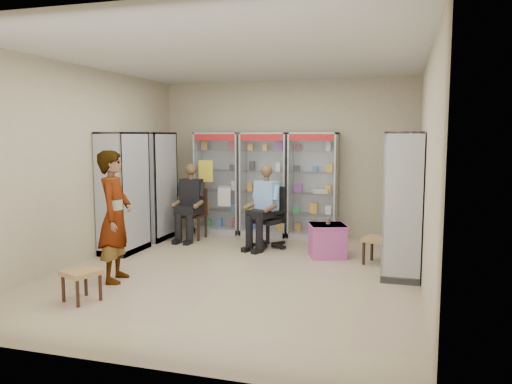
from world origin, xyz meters
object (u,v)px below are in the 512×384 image
(wooden_chair, at_px, (193,214))
(pink_trunk, at_px, (327,240))
(cabinet_back_left, at_px, (219,183))
(seated_shopkeeper, at_px, (267,209))
(cabinet_back_right, at_px, (313,186))
(cabinet_right_near, at_px, (402,205))
(office_chair, at_px, (268,217))
(cabinet_right_far, at_px, (403,195))
(cabinet_left_far, at_px, (155,186))
(woven_stool_b, at_px, (82,286))
(standing_man, at_px, (115,216))
(cabinet_left_near, at_px, (123,193))
(cabinet_back_mid, at_px, (265,184))
(woven_stool_a, at_px, (378,251))

(wooden_chair, bearing_deg, pink_trunk, -14.55)
(cabinet_back_left, distance_m, seated_shopkeeper, 1.72)
(cabinet_back_right, distance_m, cabinet_right_near, 2.76)
(cabinet_back_left, xyz_separation_m, wooden_chair, (-0.25, -0.73, -0.53))
(pink_trunk, bearing_deg, office_chair, 160.83)
(cabinet_back_left, relative_size, cabinet_right_far, 1.00)
(cabinet_left_far, xyz_separation_m, woven_stool_b, (0.86, -3.48, -0.81))
(cabinet_right_far, xyz_separation_m, seated_shopkeeper, (-2.24, 0.05, -0.32))
(cabinet_right_far, distance_m, cabinet_right_near, 1.10)
(cabinet_back_right, height_order, standing_man, cabinet_back_right)
(standing_man, bearing_deg, pink_trunk, -63.33)
(cabinet_right_far, relative_size, office_chair, 1.88)
(wooden_chair, bearing_deg, cabinet_right_near, -21.64)
(cabinet_left_near, relative_size, wooden_chair, 2.13)
(seated_shopkeeper, xyz_separation_m, pink_trunk, (1.10, -0.33, -0.41))
(office_chair, bearing_deg, cabinet_right_far, 18.18)
(office_chair, bearing_deg, standing_man, -98.88)
(cabinet_left_near, bearing_deg, office_chair, 114.15)
(cabinet_back_left, distance_m, cabinet_left_far, 1.32)
(cabinet_right_far, height_order, cabinet_left_far, same)
(cabinet_back_mid, bearing_deg, cabinet_right_near, -40.84)
(cabinet_left_near, height_order, wooden_chair, cabinet_left_near)
(cabinet_back_right, height_order, cabinet_right_far, same)
(cabinet_back_mid, distance_m, cabinet_right_far, 2.82)
(cabinet_back_mid, relative_size, cabinet_right_near, 1.00)
(wooden_chair, height_order, pink_trunk, wooden_chair)
(cabinet_back_right, distance_m, wooden_chair, 2.33)
(cabinet_back_right, bearing_deg, cabinet_right_far, -34.73)
(cabinet_right_far, relative_size, pink_trunk, 3.66)
(cabinet_left_near, height_order, woven_stool_b, cabinet_left_near)
(cabinet_back_right, height_order, office_chair, cabinet_back_right)
(cabinet_left_far, relative_size, wooden_chair, 2.13)
(cabinet_back_right, relative_size, office_chair, 1.88)
(cabinet_back_left, relative_size, office_chair, 1.88)
(cabinet_back_left, relative_size, standing_man, 1.14)
(cabinet_left_near, bearing_deg, woven_stool_a, 95.11)
(cabinet_left_near, xyz_separation_m, seated_shopkeeper, (2.22, 0.95, -0.32))
(wooden_chair, xyz_separation_m, seated_shopkeeper, (1.54, -0.35, 0.21))
(wooden_chair, height_order, woven_stool_b, wooden_chair)
(cabinet_left_far, bearing_deg, cabinet_right_near, 73.75)
(cabinet_back_left, distance_m, standing_man, 3.56)
(cabinet_back_mid, distance_m, cabinet_left_near, 2.77)
(cabinet_right_far, relative_size, standing_man, 1.14)
(cabinet_back_mid, bearing_deg, woven_stool_a, -36.43)
(cabinet_right_far, distance_m, cabinet_left_near, 4.55)
(cabinet_back_mid, relative_size, office_chair, 1.88)
(wooden_chair, xyz_separation_m, woven_stool_a, (3.45, -0.93, -0.27))
(cabinet_right_far, bearing_deg, standing_man, 123.49)
(woven_stool_a, bearing_deg, office_chair, 161.80)
(cabinet_right_near, relative_size, cabinet_left_far, 1.00)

